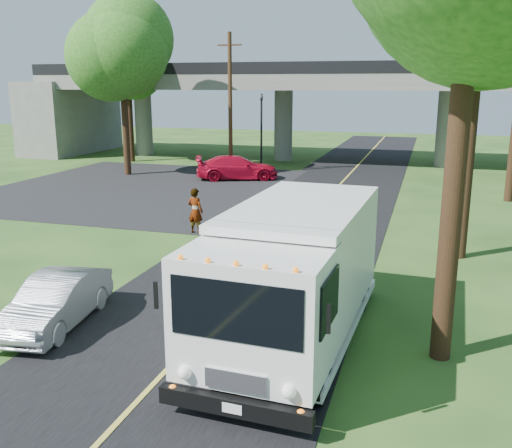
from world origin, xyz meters
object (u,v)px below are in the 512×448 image
at_px(red_sedan, 237,168).
at_px(tree_left_far, 128,61).
at_px(traffic_signal, 261,124).
at_px(utility_pole, 230,104).
at_px(step_van, 294,271).
at_px(pedestrian, 195,211).
at_px(silver_sedan, 56,301).
at_px(tree_left_lot, 123,50).

bearing_deg(red_sedan, tree_left_far, 40.31).
bearing_deg(traffic_signal, utility_pole, -126.87).
bearing_deg(tree_left_far, step_van, -54.91).
bearing_deg(pedestrian, red_sedan, -66.29).
bearing_deg(silver_sedan, tree_left_lot, 107.38).
xyz_separation_m(tree_left_far, silver_sedan, (13.16, -27.84, -6.82)).
relative_size(tree_left_lot, silver_sedan, 2.73).
bearing_deg(silver_sedan, step_van, 0.17).
relative_size(traffic_signal, utility_pole, 0.58).
bearing_deg(traffic_signal, tree_left_far, 170.35).
bearing_deg(tree_left_lot, red_sedan, 4.00).
height_order(step_van, silver_sedan, step_van).
bearing_deg(pedestrian, utility_pole, -63.86).
bearing_deg(tree_left_far, tree_left_lot, -63.43).
xyz_separation_m(tree_left_far, pedestrian, (12.99, -18.58, -6.52)).
xyz_separation_m(traffic_signal, tree_left_far, (-10.79, 1.84, 4.25)).
xyz_separation_m(utility_pole, pedestrian, (3.70, -14.74, -3.66)).
bearing_deg(red_sedan, tree_left_lot, 72.39).
xyz_separation_m(traffic_signal, step_van, (8.20, -25.21, -1.47)).
relative_size(red_sedan, silver_sedan, 1.33).
height_order(tree_left_far, pedestrian, tree_left_far).
relative_size(tree_left_lot, pedestrian, 5.64).
bearing_deg(red_sedan, traffic_signal, -29.42).
relative_size(tree_left_far, pedestrian, 5.31).
xyz_separation_m(utility_pole, tree_left_far, (-9.29, 3.84, 2.86)).
bearing_deg(red_sedan, silver_sedan, 165.70).
height_order(tree_left_lot, tree_left_far, tree_left_lot).
bearing_deg(silver_sedan, traffic_signal, 87.63).
xyz_separation_m(step_van, silver_sedan, (-5.84, -0.79, -1.10)).
height_order(utility_pole, silver_sedan, utility_pole).
bearing_deg(pedestrian, tree_left_lot, -39.48).
relative_size(traffic_signal, pedestrian, 2.79).
distance_m(silver_sedan, pedestrian, 9.26).
relative_size(traffic_signal, silver_sedan, 1.35).
relative_size(tree_left_far, step_van, 1.29).
bearing_deg(red_sedan, utility_pole, 9.51).
distance_m(utility_pole, tree_left_lot, 7.43).
xyz_separation_m(tree_left_far, step_van, (19.00, -27.04, -5.72)).
xyz_separation_m(red_sedan, silver_sedan, (2.86, -22.35, -0.11)).
relative_size(tree_left_far, silver_sedan, 2.57).
height_order(traffic_signal, tree_left_far, tree_left_far).
bearing_deg(traffic_signal, tree_left_lot, -151.89).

